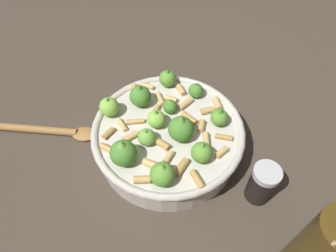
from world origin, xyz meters
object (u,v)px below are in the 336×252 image
object	(u,v)px
wooden_spoon	(48,130)
pepper_shaker	(262,184)
cooking_pan	(167,135)
olive_oil_bottle	(319,252)

from	to	relation	value
wooden_spoon	pepper_shaker	bearing A→B (deg)	75.94
cooking_pan	pepper_shaker	size ratio (longest dim) A/B	3.45
pepper_shaker	olive_oil_bottle	world-z (taller)	olive_oil_bottle
pepper_shaker	olive_oil_bottle	xyz separation A→B (m)	(0.12, 0.04, 0.06)
pepper_shaker	wooden_spoon	bearing A→B (deg)	-104.06
pepper_shaker	olive_oil_bottle	bearing A→B (deg)	19.72
cooking_pan	olive_oil_bottle	size ratio (longest dim) A/B	1.20
pepper_shaker	wooden_spoon	distance (m)	0.43
olive_oil_bottle	wooden_spoon	distance (m)	0.52
cooking_pan	olive_oil_bottle	world-z (taller)	olive_oil_bottle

